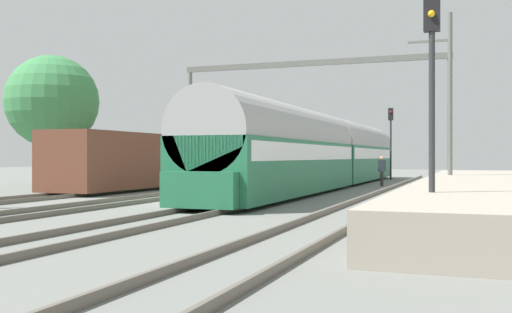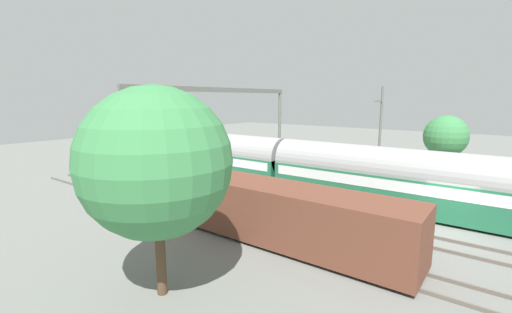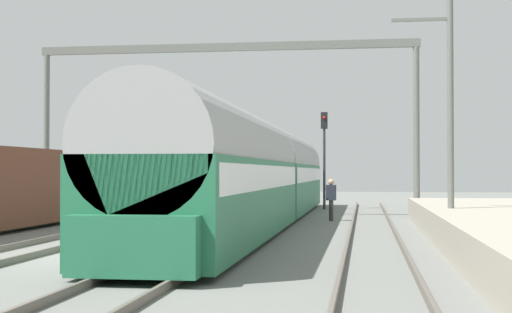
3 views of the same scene
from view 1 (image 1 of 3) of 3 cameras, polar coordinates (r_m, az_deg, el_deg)
ground at (r=23.30m, az=-5.22°, el=-4.21°), size 120.00×120.00×0.00m
track_far_west at (r=26.72m, az=-17.94°, el=-3.50°), size 1.52×60.00×0.16m
track_west at (r=24.29m, az=-9.85°, el=-3.85°), size 1.52×60.00×0.16m
track_east at (r=22.45m, az=-0.21°, el=-4.17°), size 1.52×60.00×0.16m
track_far_east at (r=21.34m, az=10.80°, el=-4.38°), size 1.52×60.00×0.16m
platform at (r=23.03m, az=21.04°, el=-3.14°), size 4.40×28.00×0.90m
passenger_train at (r=33.58m, az=6.72°, el=0.45°), size 2.93×32.85×3.82m
freight_car at (r=31.87m, az=-10.93°, el=-0.43°), size 2.80×13.00×2.70m
person_crossing at (r=35.30m, az=11.86°, el=-1.10°), size 0.42×0.27×1.73m
railway_signal_near at (r=14.28m, az=16.35°, el=7.02°), size 0.36×0.30×5.45m
railway_signal_far at (r=45.20m, az=12.67°, el=2.10°), size 0.36×0.30×5.27m
catenary_gantry at (r=38.72m, az=5.15°, el=6.30°), size 17.39×0.28×7.86m
catenary_pole_east_mid at (r=27.62m, az=17.84°, el=5.07°), size 1.90×0.20×8.00m
tree_west_background at (r=36.55m, az=-18.78°, el=4.96°), size 5.29×5.29×7.52m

